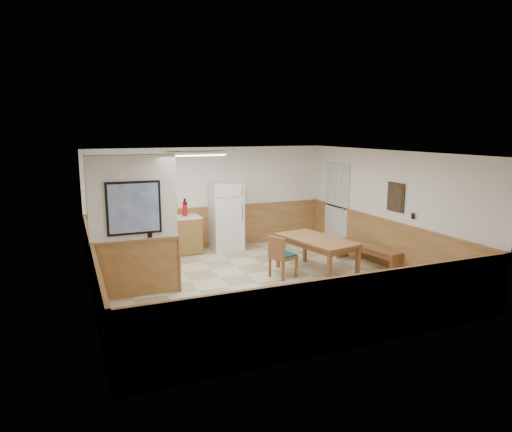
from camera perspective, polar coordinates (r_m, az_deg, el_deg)
name	(u,v)px	position (r m, az deg, el deg)	size (l,w,h in m)	color
ground	(257,283)	(8.93, 0.19, -8.33)	(6.00, 6.00, 0.00)	beige
ceiling	(258,153)	(8.45, 0.20, 7.92)	(6.00, 6.00, 0.02)	white
back_wall	(211,198)	(11.39, -5.68, 2.26)	(6.00, 0.02, 2.50)	white
right_wall	(387,209)	(10.13, 16.03, 0.85)	(0.02, 6.00, 2.50)	white
left_wall	(89,233)	(7.96, -20.15, -2.01)	(0.02, 6.00, 2.50)	white
wainscot_back	(211,228)	(11.50, -5.59, -1.45)	(6.00, 0.04, 1.00)	#BF7E4C
wainscot_right	(384,243)	(10.27, 15.73, -3.29)	(0.04, 6.00, 1.00)	#BF7E4C
wainscot_left	(93,277)	(8.15, -19.67, -7.15)	(0.04, 6.00, 1.00)	#BF7E4C
partition_wall	(134,228)	(8.21, -14.99, -1.46)	(1.50, 0.20, 2.50)	white
kitchen_counter	(166,236)	(10.94, -11.18, -2.45)	(2.20, 0.61, 1.00)	olive
exterior_door	(337,205)	(11.66, 10.04, 1.36)	(0.07, 1.02, 2.15)	silver
kitchen_window	(123,190)	(10.90, -16.30, 3.10)	(0.80, 0.04, 1.00)	silver
wall_painting	(396,197)	(9.84, 17.05, 2.28)	(0.04, 0.50, 0.60)	#362515
fluorescent_fixture	(196,153)	(9.42, -7.45, 7.78)	(1.20, 0.30, 0.09)	silver
refrigerator	(226,216)	(11.19, -3.77, -0.05)	(0.75, 0.73, 1.66)	white
dining_table	(316,243)	(9.35, 7.55, -3.33)	(1.17, 1.86, 0.75)	#A2763B
dining_bench	(368,250)	(10.23, 13.82, -4.13)	(0.65, 1.72, 0.45)	#A2763B
dining_chair	(280,254)	(9.08, 3.03, -4.74)	(0.70, 0.57, 0.85)	#A2763B
fire_extinguisher	(185,208)	(10.90, -8.88, 0.94)	(0.13, 0.13, 0.43)	red
soap_bottle	(116,216)	(10.66, -17.14, -0.01)	(0.07, 0.07, 0.24)	#1A9032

